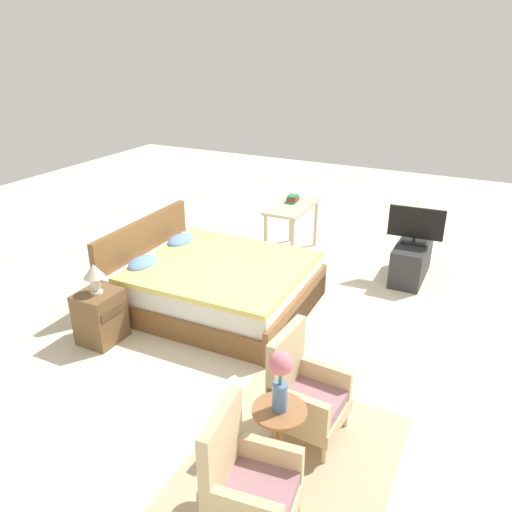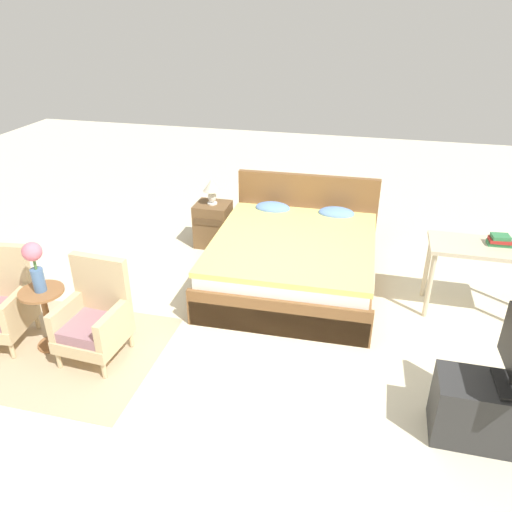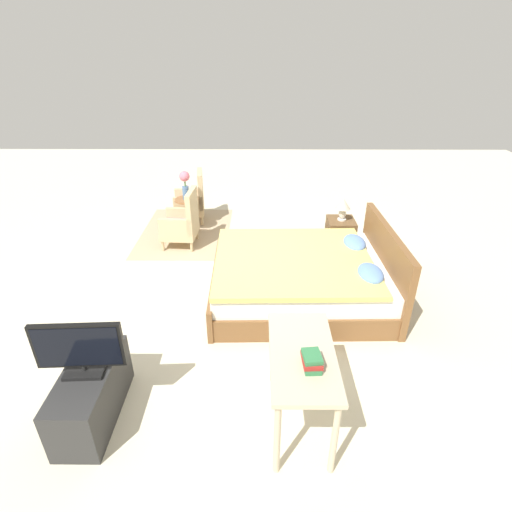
{
  "view_description": "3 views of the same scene",
  "coord_description": "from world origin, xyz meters",
  "views": [
    {
      "loc": [
        -4.46,
        -1.97,
        3.03
      ],
      "look_at": [
        0.01,
        0.28,
        0.84
      ],
      "focal_mm": 35.0,
      "sensor_mm": 36.0,
      "label": 1
    },
    {
      "loc": [
        0.92,
        -4.12,
        2.95
      ],
      "look_at": [
        -0.06,
        -0.13,
        0.81
      ],
      "focal_mm": 35.0,
      "sensor_mm": 36.0,
      "label": 2
    },
    {
      "loc": [
        4.47,
        0.36,
        2.93
      ],
      "look_at": [
        0.17,
        0.33,
        0.62
      ],
      "focal_mm": 28.0,
      "sensor_mm": 36.0,
      "label": 3
    }
  ],
  "objects": [
    {
      "name": "tv_flatscreen",
      "position": [
        2.02,
        -1.08,
        0.76
      ],
      "size": [
        0.22,
        0.72,
        0.5
      ],
      "color": "black",
      "rests_on": "tv_stand"
    },
    {
      "name": "ground_plane",
      "position": [
        0.0,
        0.0,
        0.0
      ],
      "size": [
        16.0,
        16.0,
        0.0
      ],
      "primitive_type": "plane",
      "color": "beige"
    },
    {
      "name": "nightstand",
      "position": [
        -1.07,
        1.61,
        0.29
      ],
      "size": [
        0.44,
        0.41,
        0.58
      ],
      "color": "brown",
      "rests_on": "ground_plane"
    },
    {
      "name": "side_table",
      "position": [
        -1.88,
        -0.86,
        0.38
      ],
      "size": [
        0.4,
        0.4,
        0.61
      ],
      "color": "#936038",
      "rests_on": "ground_plane"
    },
    {
      "name": "armchair_by_window_left",
      "position": [
        -2.38,
        -0.86,
        0.38
      ],
      "size": [
        0.6,
        0.6,
        0.92
      ],
      "color": "#CCB284",
      "rests_on": "floor_rug"
    },
    {
      "name": "bed",
      "position": [
        0.14,
        0.92,
        0.3
      ],
      "size": [
        1.86,
        2.22,
        0.96
      ],
      "color": "brown",
      "rests_on": "ground_plane"
    },
    {
      "name": "flower_vase",
      "position": [
        -1.88,
        -0.86,
        0.9
      ],
      "size": [
        0.17,
        0.17,
        0.48
      ],
      "color": "#4C709E",
      "rests_on": "side_table"
    },
    {
      "name": "armchair_by_window_right",
      "position": [
        -1.38,
        -0.86,
        0.38
      ],
      "size": [
        0.57,
        0.57,
        0.92
      ],
      "color": "#CCB284",
      "rests_on": "floor_rug"
    },
    {
      "name": "floor_rug",
      "position": [
        -1.88,
        -0.92,
        0.0
      ],
      "size": [
        2.1,
        1.5,
        0.01
      ],
      "color": "tan",
      "rests_on": "ground_plane"
    },
    {
      "name": "book_stack",
      "position": [
        2.2,
        0.76,
        0.82
      ],
      "size": [
        0.23,
        0.15,
        0.11
      ],
      "color": "#337A47",
      "rests_on": "vanity_desk"
    },
    {
      "name": "table_lamp",
      "position": [
        -1.07,
        1.61,
        0.79
      ],
      "size": [
        0.22,
        0.22,
        0.33
      ],
      "color": "silver",
      "rests_on": "nightstand"
    },
    {
      "name": "tv_stand",
      "position": [
        2.02,
        -1.08,
        0.25
      ],
      "size": [
        0.96,
        0.4,
        0.51
      ],
      "color": "#2D2D2D",
      "rests_on": "ground_plane"
    },
    {
      "name": "vanity_desk",
      "position": [
        2.06,
        0.71,
        0.65
      ],
      "size": [
        1.04,
        0.52,
        0.77
      ],
      "color": "beige",
      "rests_on": "ground_plane"
    }
  ]
}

